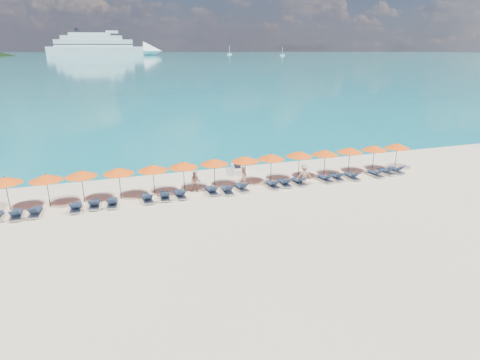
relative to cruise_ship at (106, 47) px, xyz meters
name	(u,v)px	position (x,y,z in m)	size (l,w,h in m)	color
ground	(255,212)	(-4.79, -585.05, -10.94)	(1400.00, 1400.00, 0.00)	beige
sea	(103,55)	(-4.79, 74.95, -10.93)	(1600.00, 1300.00, 0.01)	#1FA9B2
cruise_ship	(106,47)	(0.00, 0.00, 0.00)	(152.85, 47.65, 42.03)	white
sailboat_near	(282,55)	(217.67, -102.44, -9.80)	(6.06, 2.02, 11.11)	white
sailboat_far	(230,54)	(177.89, 3.29, -9.69)	(6.63, 2.21, 12.15)	white
jetski	(237,169)	(-3.20, -576.68, -10.61)	(1.28, 2.36, 0.80)	silver
beachgoer_a	(244,177)	(-3.86, -580.22, -10.17)	(0.56, 0.36, 1.52)	tan
beachgoer_b	(195,182)	(-7.49, -580.14, -10.18)	(0.74, 0.43, 1.52)	tan
beachgoer_c	(304,175)	(0.44, -581.47, -10.09)	(1.09, 0.50, 1.68)	tan
umbrella_0	(5,180)	(-19.45, -579.70, -8.92)	(2.10, 2.10, 2.28)	black
umbrella_1	(46,177)	(-17.09, -579.91, -8.92)	(2.10, 2.10, 2.28)	black
umbrella_2	(81,174)	(-15.01, -579.77, -8.92)	(2.10, 2.10, 2.28)	black
umbrella_3	(119,171)	(-12.65, -579.87, -8.92)	(2.10, 2.10, 2.28)	black
umbrella_4	(153,168)	(-10.38, -579.90, -8.92)	(2.10, 2.10, 2.28)	black
umbrella_5	(183,165)	(-8.25, -579.83, -8.92)	(2.10, 2.10, 2.28)	black
umbrella_6	(214,161)	(-5.97, -579.75, -8.92)	(2.10, 2.10, 2.28)	black
umbrella_7	(245,159)	(-3.59, -579.77, -8.92)	(2.10, 2.10, 2.28)	black
umbrella_8	(271,156)	(-1.50, -579.77, -8.92)	(2.10, 2.10, 2.28)	black
umbrella_9	(299,154)	(0.90, -579.71, -8.92)	(2.10, 2.10, 2.28)	black
umbrella_10	(325,152)	(3.04, -579.97, -8.92)	(2.10, 2.10, 2.28)	black
umbrella_11	(350,150)	(5.35, -579.89, -8.92)	(2.10, 2.10, 2.28)	black
umbrella_12	(375,148)	(7.67, -579.94, -8.92)	(2.10, 2.10, 2.28)	black
umbrella_13	(397,146)	(9.91, -579.98, -8.92)	(2.10, 2.10, 2.28)	black
lounger_1	(16,214)	(-18.86, -581.21, -10.70)	(0.72, 1.73, 0.66)	silver
lounger_2	(35,212)	(-17.81, -581.15, -10.70)	(0.76, 1.74, 0.66)	silver
lounger_3	(76,207)	(-15.48, -581.14, -10.70)	(0.73, 1.74, 0.66)	silver
lounger_4	(94,204)	(-14.37, -580.94, -10.70)	(0.77, 1.75, 0.66)	silver
lounger_5	(112,203)	(-13.26, -581.07, -10.70)	(0.79, 1.75, 0.66)	silver
lounger_6	(147,198)	(-11.01, -580.99, -10.70)	(0.74, 1.74, 0.66)	silver
lounger_7	(165,196)	(-9.82, -580.90, -10.70)	(0.78, 1.75, 0.66)	silver
lounger_8	(180,194)	(-8.78, -580.91, -10.70)	(0.73, 1.74, 0.66)	silver
lounger_9	(212,191)	(-6.50, -580.89, -10.70)	(0.66, 1.71, 0.66)	silver
lounger_10	(227,190)	(-5.43, -581.13, -10.70)	(0.69, 1.72, 0.66)	silver
lounger_11	(241,187)	(-4.29, -580.89, -10.70)	(0.79, 1.75, 0.66)	silver
lounger_12	(272,184)	(-1.91, -581.05, -10.70)	(0.71, 1.73, 0.66)	silver
lounger_13	(285,183)	(-0.89, -580.98, -10.70)	(0.73, 1.74, 0.66)	silver
lounger_14	(299,181)	(0.26, -581.05, -10.70)	(0.72, 1.74, 0.66)	silver
lounger_15	(325,178)	(2.52, -581.05, -10.70)	(0.75, 1.74, 0.66)	silver
lounger_16	(337,177)	(3.60, -580.96, -10.70)	(0.73, 1.74, 0.66)	silver
lounger_17	(352,176)	(4.82, -581.22, -10.70)	(0.63, 1.70, 0.66)	silver
lounger_18	(375,173)	(7.00, -581.22, -10.70)	(0.72, 1.73, 0.66)	silver
lounger_19	(386,171)	(8.23, -580.96, -10.70)	(0.76, 1.75, 0.66)	silver
lounger_20	(396,170)	(9.25, -580.93, -10.70)	(0.62, 1.70, 0.66)	silver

